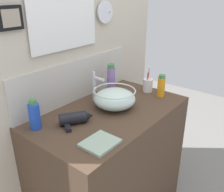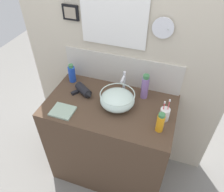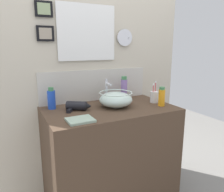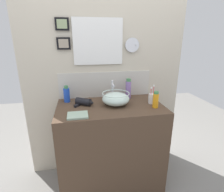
{
  "view_description": "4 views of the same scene",
  "coord_description": "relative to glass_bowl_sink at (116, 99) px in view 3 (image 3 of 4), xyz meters",
  "views": [
    {
      "loc": [
        -1.12,
        -0.92,
        1.68
      ],
      "look_at": [
        0.02,
        0.0,
        1.04
      ],
      "focal_mm": 40.0,
      "sensor_mm": 36.0,
      "label": 1
    },
    {
      "loc": [
        0.44,
        -1.22,
        2.17
      ],
      "look_at": [
        0.02,
        0.0,
        1.04
      ],
      "focal_mm": 35.0,
      "sensor_mm": 36.0,
      "label": 2
    },
    {
      "loc": [
        -0.77,
        -1.56,
        1.44
      ],
      "look_at": [
        0.02,
        0.0,
        1.04
      ],
      "focal_mm": 35.0,
      "sensor_mm": 36.0,
      "label": 3
    },
    {
      "loc": [
        -0.29,
        -1.62,
        1.58
      ],
      "look_at": [
        0.02,
        0.0,
        1.04
      ],
      "focal_mm": 28.0,
      "sensor_mm": 36.0,
      "label": 4
    }
  ],
  "objects": [
    {
      "name": "hair_drier",
      "position": [
        -0.32,
        0.04,
        -0.03
      ],
      "size": [
        0.22,
        0.17,
        0.07
      ],
      "color": "black",
      "rests_on": "vanity_counter"
    },
    {
      "name": "faucet",
      "position": [
        -0.0,
        0.17,
        0.05
      ],
      "size": [
        0.02,
        0.1,
        0.21
      ],
      "color": "silver",
      "rests_on": "vanity_counter"
    },
    {
      "name": "back_panel",
      "position": [
        -0.06,
        0.33,
        0.25
      ],
      "size": [
        1.82,
        0.1,
        2.5
      ],
      "color": "beige",
      "rests_on": "ground"
    },
    {
      "name": "hand_towel",
      "position": [
        -0.38,
        -0.21,
        -0.06
      ],
      "size": [
        0.18,
        0.15,
        0.02
      ],
      "primitive_type": "cube",
      "color": "#99B29E",
      "rests_on": "vanity_counter"
    },
    {
      "name": "toothbrush_cup",
      "position": [
        0.38,
        -0.02,
        -0.01
      ],
      "size": [
        0.07,
        0.07,
        0.2
      ],
      "color": "white",
      "rests_on": "vanity_counter"
    },
    {
      "name": "lotion_bottle",
      "position": [
        -0.49,
        0.18,
        0.02
      ],
      "size": [
        0.06,
        0.06,
        0.18
      ],
      "color": "blue",
      "rests_on": "vanity_counter"
    },
    {
      "name": "glass_bowl_sink",
      "position": [
        0.0,
        0.0,
        0.0
      ],
      "size": [
        0.28,
        0.28,
        0.13
      ],
      "color": "silver",
      "rests_on": "vanity_counter"
    },
    {
      "name": "vanity_counter",
      "position": [
        -0.06,
        -0.01,
        -0.54
      ],
      "size": [
        1.07,
        0.62,
        0.94
      ],
      "primitive_type": "cube",
      "color": "#4C3828",
      "rests_on": "ground"
    },
    {
      "name": "spray_bottle",
      "position": [
        0.18,
        0.18,
        0.04
      ],
      "size": [
        0.06,
        0.06,
        0.23
      ],
      "color": "#8C6BB2",
      "rests_on": "vanity_counter"
    },
    {
      "name": "shampoo_bottle",
      "position": [
        0.37,
        -0.15,
        0.01
      ],
      "size": [
        0.06,
        0.06,
        0.16
      ],
      "color": "orange",
      "rests_on": "vanity_counter"
    }
  ]
}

